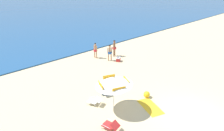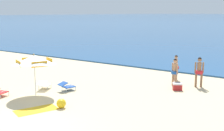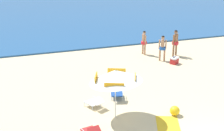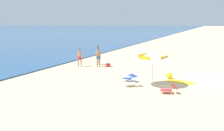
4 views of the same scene
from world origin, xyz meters
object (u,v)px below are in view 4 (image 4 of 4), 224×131
at_px(lounge_chair_facing_sea, 132,82).
at_px(beach_ball, 169,76).
at_px(person_standing_beside, 80,57).
at_px(lounge_chair_beside_umbrella, 169,89).
at_px(person_wading_in, 98,54).
at_px(cooler_box, 108,64).
at_px(lounge_chair_under_umbrella, 130,77).
at_px(person_standing_near_shore, 98,56).
at_px(beach_umbrella_striped_main, 153,55).
at_px(beach_towel, 180,82).

xyz_separation_m(lounge_chair_facing_sea, beach_ball, (3.03, -1.74, -0.07)).
distance_m(person_standing_beside, beach_ball, 8.30).
height_order(lounge_chair_beside_umbrella, person_wading_in, person_wading_in).
height_order(person_wading_in, cooler_box, person_wading_in).
xyz_separation_m(lounge_chair_under_umbrella, person_standing_near_shore, (4.42, 4.23, 0.65)).
relative_size(beach_umbrella_striped_main, person_wading_in, 1.81).
bearing_deg(beach_towel, person_wading_in, 60.29).
relative_size(cooler_box, beach_towel, 0.34).
relative_size(lounge_chair_under_umbrella, beach_ball, 2.32).
relative_size(lounge_chair_under_umbrella, lounge_chair_facing_sea, 0.97).
relative_size(lounge_chair_under_umbrella, lounge_chair_beside_umbrella, 0.99).
relative_size(lounge_chair_under_umbrella, beach_towel, 0.54).
relative_size(person_standing_near_shore, beach_towel, 0.89).
xyz_separation_m(lounge_chair_beside_umbrella, person_standing_near_shore, (6.40, 7.05, 0.66)).
bearing_deg(person_wading_in, cooler_box, -118.69).
xyz_separation_m(lounge_chair_under_umbrella, person_wading_in, (5.62, 4.84, 0.71)).
bearing_deg(lounge_chair_beside_umbrella, beach_towel, -4.74).
height_order(person_standing_near_shore, cooler_box, person_standing_near_shore).
height_order(lounge_chair_facing_sea, cooler_box, lounge_chair_facing_sea).
xyz_separation_m(person_wading_in, beach_ball, (-3.81, -7.09, -0.78)).
height_order(lounge_chair_under_umbrella, cooler_box, lounge_chair_under_umbrella).
bearing_deg(person_standing_beside, lounge_chair_facing_sea, -129.04).
height_order(lounge_chair_beside_umbrella, cooler_box, lounge_chair_beside_umbrella).
bearing_deg(beach_ball, person_standing_beside, 75.65).
relative_size(lounge_chair_facing_sea, person_wading_in, 0.59).
relative_size(lounge_chair_under_umbrella, person_standing_near_shore, 0.61).
bearing_deg(beach_umbrella_striped_main, beach_ball, -14.87).
bearing_deg(person_wading_in, lounge_chair_beside_umbrella, -134.77).
bearing_deg(person_wading_in, beach_ball, -118.24).
bearing_deg(cooler_box, person_standing_near_shore, 123.52).
height_order(person_standing_near_shore, beach_towel, person_standing_near_shore).
xyz_separation_m(lounge_chair_beside_umbrella, person_wading_in, (7.60, 7.66, 0.72)).
relative_size(person_wading_in, beach_ball, 4.06).
xyz_separation_m(beach_umbrella_striped_main, lounge_chair_beside_umbrella, (-1.36, -1.21, -1.59)).
xyz_separation_m(lounge_chair_under_umbrella, person_standing_beside, (3.86, 5.75, 0.63)).
relative_size(person_wading_in, cooler_box, 2.83).
relative_size(person_standing_near_shore, person_standing_beside, 1.02).
bearing_deg(person_standing_near_shore, beach_umbrella_striped_main, -130.82).
xyz_separation_m(beach_umbrella_striped_main, cooler_box, (5.52, 5.12, -1.65)).
xyz_separation_m(person_standing_near_shore, beach_towel, (-3.32, -7.31, -0.92)).
bearing_deg(lounge_chair_under_umbrella, person_standing_near_shore, 43.73).
relative_size(beach_umbrella_striped_main, lounge_chair_beside_umbrella, 3.15).
distance_m(person_standing_beside, person_wading_in, 1.99).
bearing_deg(person_standing_beside, lounge_chair_beside_umbrella, -124.25).
xyz_separation_m(cooler_box, beach_ball, (-3.09, -5.77, 0.01)).
bearing_deg(beach_umbrella_striped_main, person_standing_beside, 58.67).
bearing_deg(cooler_box, lounge_chair_facing_sea, -146.65).
relative_size(lounge_chair_facing_sea, person_standing_near_shore, 0.63).
relative_size(lounge_chair_beside_umbrella, lounge_chair_facing_sea, 0.98).
distance_m(person_standing_near_shore, beach_ball, 7.03).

